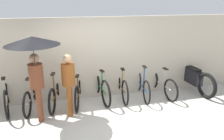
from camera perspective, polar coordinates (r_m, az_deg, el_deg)
ground_plane at (r=5.00m, az=-2.93°, el=-15.70°), size 30.00×30.00×0.00m
back_wall at (r=6.21m, az=-6.46°, el=2.88°), size 13.41×0.12×2.32m
parked_bicycle_0 at (r=6.28m, az=-25.77°, el=-6.22°), size 0.45×1.70×0.99m
parked_bicycle_1 at (r=6.17m, az=-20.12°, el=-6.25°), size 0.44×1.66×1.04m
parked_bicycle_2 at (r=6.14m, az=-14.39°, el=-5.67°), size 0.52×1.75×0.97m
parked_bicycle_3 at (r=6.15m, az=-8.65°, el=-5.18°), size 0.52×1.74×1.07m
parked_bicycle_4 at (r=6.25m, az=-3.07°, el=-4.40°), size 0.44×1.71×1.04m
parked_bicycle_5 at (r=6.40m, az=2.34°, el=-4.01°), size 0.44×1.71×0.96m
parked_bicycle_6 at (r=6.50m, az=7.83°, el=-3.87°), size 0.44×1.65×1.01m
parked_bicycle_7 at (r=6.76m, az=12.61°, el=-3.38°), size 0.44×1.71×1.02m
pedestrian_leading at (r=4.99m, az=-19.78°, el=4.08°), size 1.15×1.15×2.04m
pedestrian_center at (r=5.35m, az=-11.28°, el=-2.80°), size 0.32×0.32×1.56m
motorcycle at (r=7.33m, az=20.27°, el=-1.82°), size 0.58×2.03×0.95m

